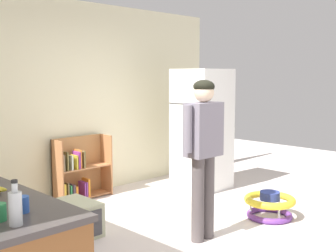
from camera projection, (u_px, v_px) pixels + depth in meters
The scene contains 9 objects.
ground_plane at pixel (201, 239), 4.44m from camera, with size 12.00×12.00×0.00m, color silver.
back_wall at pixel (74, 100), 5.91m from camera, with size 5.20×0.06×2.70m, color beige.
refrigerator at pixel (202, 129), 6.35m from camera, with size 0.73×0.68×1.78m.
bookshelf at pixel (78, 173), 5.84m from camera, with size 0.80×0.28×0.85m.
standing_person at pixel (203, 144), 4.31m from camera, with size 0.57×0.22×1.64m.
baby_walker at pixel (270, 205), 5.07m from camera, with size 0.60×0.60×0.32m.
pet_carrier at pixel (74, 219), 4.52m from camera, with size 0.42×0.55×0.36m.
clear_bottle at pixel (15, 207), 2.24m from camera, with size 0.07×0.07×0.25m.
blue_cup at pixel (22, 204), 2.46m from camera, with size 0.08×0.08×0.10m, color blue.
Camera 1 is at (-3.26, -2.77, 1.69)m, focal length 45.71 mm.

